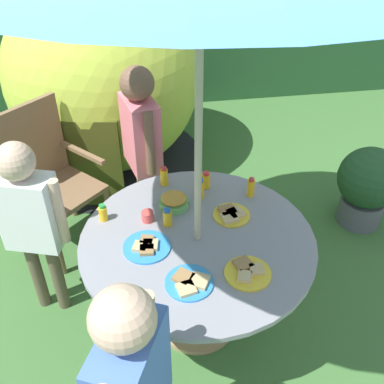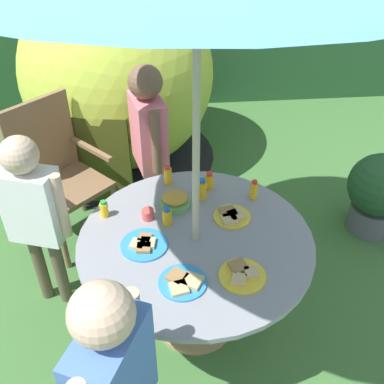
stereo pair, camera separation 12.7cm
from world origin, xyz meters
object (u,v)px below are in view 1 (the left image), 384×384
Objects in this scene: wooden_chair at (47,173)px; snack_bowl at (174,201)px; dome_tent at (104,77)px; juice_bottle_near_left at (200,189)px; juice_bottle_back_edge at (167,217)px; plate_center_back at (147,246)px; plate_center_front at (248,272)px; garden_table at (197,258)px; child_in_white_shirt at (29,212)px; juice_bottle_front_edge at (251,187)px; cup_near at (148,216)px; juice_bottle_far_left at (206,180)px; plate_near_right at (231,214)px; plate_mid_left at (189,282)px; juice_bottle_mid_right at (164,176)px; child_in_blue_shirt at (132,381)px; juice_bottle_far_right at (103,213)px; child_in_pink_shirt at (141,134)px; potted_plant at (368,184)px.

snack_bowl is (0.80, -0.65, 0.16)m from wooden_chair.
juice_bottle_near_left is (0.55, -1.64, -0.05)m from dome_tent.
wooden_chair is 1.11m from juice_bottle_back_edge.
plate_center_back is 1.08× the size of plate_center_front.
juice_bottle_near_left is (-0.13, 0.64, 0.05)m from plate_center_front.
plate_center_back is (-0.27, -0.04, 0.16)m from garden_table.
child_in_white_shirt is 9.85× the size of juice_bottle_front_edge.
juice_bottle_far_left is at bearing 34.70° from cup_near.
snack_bowl is at bearing -144.17° from juice_bottle_far_left.
dome_tent is at bearing 110.75° from plate_near_right.
plate_mid_left is 0.79m from juice_bottle_far_left.
plate_near_right and plate_center_front have the same top height.
juice_bottle_mid_right is at bearing 74.45° from plate_center_back.
juice_bottle_back_edge is 0.12m from cup_near.
juice_bottle_mid_right is at bearing 111.86° from plate_center_front.
snack_bowl is at bearing 17.99° from child_in_white_shirt.
cup_near is at bearing 17.28° from child_in_blue_shirt.
juice_bottle_front_edge reaches higher than plate_center_back.
child_in_white_shirt is 7.01× the size of snack_bowl.
snack_bowl is 1.41× the size of juice_bottle_front_edge.
child_in_blue_shirt is 6.20× the size of plate_near_right.
plate_near_right is 0.71m from juice_bottle_far_right.
child_in_pink_shirt is 0.66m from juice_bottle_near_left.
cup_near is at bearing -93.05° from wooden_chair.
juice_bottle_back_edge is at bearing 137.44° from garden_table.
cup_near is (0.24, -0.05, -0.02)m from juice_bottle_far_right.
plate_near_right is 3.10× the size of cup_near.
child_in_blue_shirt is at bearing -18.69° from child_in_pink_shirt.
plate_mid_left is at bearing -106.08° from juice_bottle_far_left.
juice_bottle_far_left reaches higher than snack_bowl.
plate_center_back is at bearing -50.53° from juice_bottle_far_right.
child_in_blue_shirt is 10.21× the size of juice_bottle_mid_right.
juice_bottle_near_left reaches higher than juice_bottle_back_edge.
child_in_blue_shirt is 1.37m from juice_bottle_far_left.
child_in_blue_shirt is at bearing -104.54° from snack_bowl.
child_in_white_shirt is 11.68× the size of juice_bottle_far_right.
garden_table is at bearing 7.51° from plate_center_back.
juice_bottle_front_edge is at bearing -157.58° from potted_plant.
child_in_blue_shirt is 12.52× the size of juice_bottle_far_right.
plate_center_back is (-1.70, -0.79, 0.37)m from potted_plant.
cup_near is (0.02, 0.22, 0.02)m from plate_center_back.
plate_near_right is 0.91× the size of plate_center_front.
plate_center_back is 2.02× the size of juice_bottle_front_edge.
plate_mid_left is 0.78m from juice_bottle_front_edge.
cup_near reaches higher than plate_near_right.
dome_tent reaches higher than plate_center_front.
plate_center_back is at bearing -74.80° from dome_tent.
dome_tent is 2.33m from plate_mid_left.
wooden_chair is 5.08× the size of plate_near_right.
dome_tent is at bearing 103.58° from garden_table.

